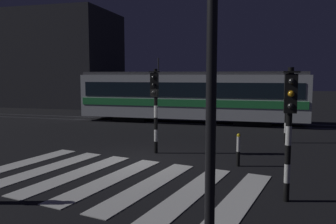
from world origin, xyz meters
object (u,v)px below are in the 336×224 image
at_px(traffic_light_median_centre, 155,98).
at_px(bollard_island_edge, 238,150).
at_px(traffic_light_corner_near_right, 290,114).
at_px(traffic_light_corner_far_right, 287,96).
at_px(tram, 190,95).

distance_m(traffic_light_median_centre, bollard_island_edge, 3.75).
relative_size(traffic_light_corner_near_right, traffic_light_corner_far_right, 1.01).
relative_size(traffic_light_corner_near_right, tram, 0.22).
bearing_deg(traffic_light_corner_near_right, bollard_island_edge, 113.49).
bearing_deg(traffic_light_corner_far_right, tram, 134.24).
bearing_deg(bollard_island_edge, traffic_light_corner_far_right, 68.25).
height_order(traffic_light_corner_far_right, bollard_island_edge, traffic_light_corner_far_right).
bearing_deg(tram, traffic_light_corner_near_right, -69.24).
xyz_separation_m(traffic_light_corner_near_right, traffic_light_corner_far_right, (0.47, 7.57, -0.01)).
height_order(traffic_light_median_centre, tram, tram).
bearing_deg(traffic_light_median_centre, traffic_light_corner_far_right, 34.48).
xyz_separation_m(traffic_light_median_centre, tram, (-0.44, 9.07, -0.42)).
distance_m(traffic_light_corner_far_right, bollard_island_edge, 5.10).
height_order(tram, bollard_island_edge, tram).
relative_size(traffic_light_median_centre, bollard_island_edge, 2.95).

